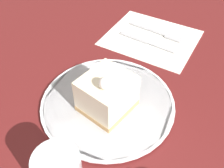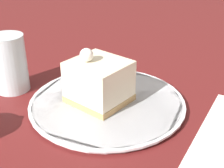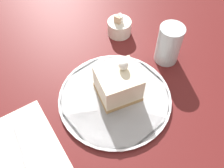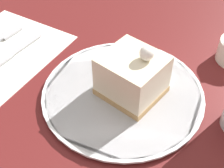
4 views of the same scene
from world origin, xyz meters
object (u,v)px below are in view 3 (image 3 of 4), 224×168
(plate, at_px, (115,98))
(sugar_bowl, at_px, (119,27))
(cake_slice, at_px, (118,84))
(knife, at_px, (27,162))
(drinking_glass, at_px, (169,44))

(plate, height_order, sugar_bowl, sugar_bowl)
(plate, distance_m, cake_slice, 0.05)
(cake_slice, bearing_deg, sugar_bowl, 65.52)
(knife, relative_size, sugar_bowl, 2.32)
(plate, distance_m, knife, 0.25)
(sugar_bowl, bearing_deg, knife, -156.20)
(plate, height_order, cake_slice, cake_slice)
(cake_slice, distance_m, drinking_glass, 0.18)
(cake_slice, distance_m, sugar_bowl, 0.23)
(cake_slice, relative_size, drinking_glass, 1.06)
(knife, distance_m, drinking_glass, 0.45)
(sugar_bowl, bearing_deg, drinking_glass, -78.44)
(plate, relative_size, cake_slice, 2.35)
(plate, bearing_deg, cake_slice, 18.69)
(knife, height_order, drinking_glass, drinking_glass)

